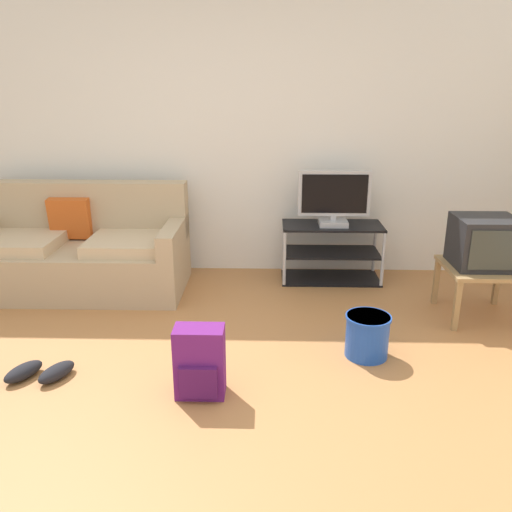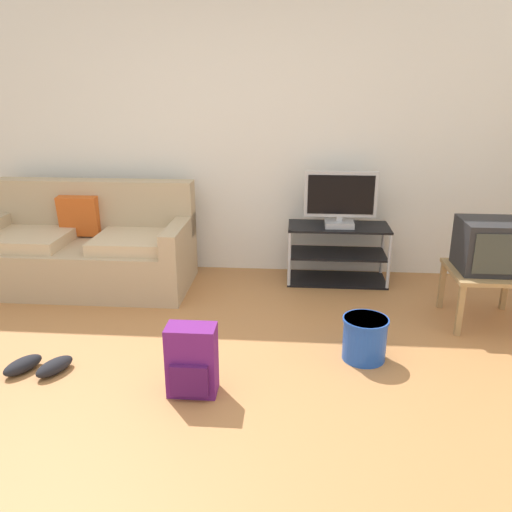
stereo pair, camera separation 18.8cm
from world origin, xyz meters
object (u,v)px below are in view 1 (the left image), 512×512
object	(u,v)px
flat_tv	(334,199)
side_table	(481,274)
tv_stand	(331,252)
backpack	(200,362)
crt_tv	(485,242)
cleaning_bucket	(367,335)
sneakers_pair	(40,372)
couch	(80,252)

from	to	relation	value
flat_tv	side_table	distance (m)	1.36
tv_stand	backpack	distance (m)	2.14
tv_stand	crt_tv	bearing A→B (deg)	-36.18
cleaning_bucket	backpack	bearing A→B (deg)	-155.47
tv_stand	sneakers_pair	size ratio (longest dim) A/B	2.08
tv_stand	backpack	size ratio (longest dim) A/B	2.10
side_table	sneakers_pair	bearing A→B (deg)	-162.14
couch	sneakers_pair	world-z (taller)	couch
sneakers_pair	side_table	bearing A→B (deg)	17.86
flat_tv	couch	bearing A→B (deg)	-174.04
tv_stand	flat_tv	world-z (taller)	flat_tv
flat_tv	crt_tv	size ratio (longest dim) A/B	1.41
crt_tv	sneakers_pair	xyz separation A→B (m)	(-3.04, -1.00, -0.56)
side_table	tv_stand	bearing A→B (deg)	143.25
flat_tv	backpack	bearing A→B (deg)	-117.19
side_table	cleaning_bucket	world-z (taller)	side_table
tv_stand	flat_tv	bearing A→B (deg)	-90.00
flat_tv	cleaning_bucket	xyz separation A→B (m)	(0.09, -1.40, -0.61)
tv_stand	sneakers_pair	xyz separation A→B (m)	(-1.99, -1.76, -0.22)
crt_tv	flat_tv	bearing A→B (deg)	144.62
cleaning_bucket	sneakers_pair	bearing A→B (deg)	-170.74
backpack	sneakers_pair	bearing A→B (deg)	164.99
backpack	sneakers_pair	size ratio (longest dim) A/B	0.99
flat_tv	side_table	xyz separation A→B (m)	(1.05, -0.76, -0.41)
backpack	sneakers_pair	world-z (taller)	backpack
side_table	backpack	bearing A→B (deg)	-150.94
tv_stand	side_table	xyz separation A→B (m)	(1.05, -0.79, 0.10)
couch	tv_stand	world-z (taller)	couch
couch	side_table	bearing A→B (deg)	-9.16
couch	tv_stand	xyz separation A→B (m)	(2.24, 0.26, -0.07)
couch	backpack	world-z (taller)	couch
tv_stand	sneakers_pair	distance (m)	2.67
side_table	backpack	xyz separation A→B (m)	(-2.02, -1.12, -0.15)
backpack	cleaning_bucket	distance (m)	1.16
flat_tv	cleaning_bucket	bearing A→B (deg)	-86.53
couch	backpack	size ratio (longest dim) A/B	4.27
cleaning_bucket	sneakers_pair	xyz separation A→B (m)	(-2.07, -0.34, -0.11)
couch	sneakers_pair	distance (m)	1.56
couch	sneakers_pair	xyz separation A→B (m)	(0.25, -1.51, -0.29)
crt_tv	sneakers_pair	size ratio (longest dim) A/B	1.04
crt_tv	cleaning_bucket	distance (m)	1.25
couch	crt_tv	xyz separation A→B (m)	(3.29, -0.51, 0.27)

